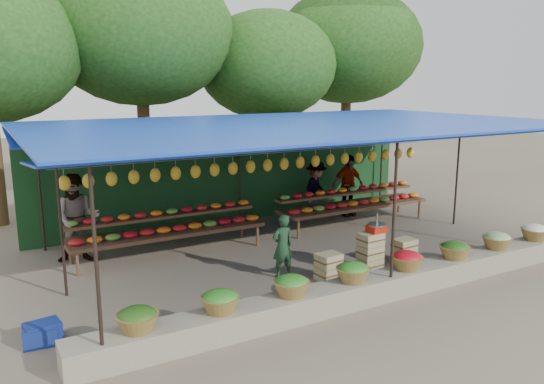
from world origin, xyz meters
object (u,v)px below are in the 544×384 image
weighing_scale (377,227)px  vendor_seated (283,246)px  crate_counter (369,256)px  blue_crate_front (43,332)px  blue_crate_back (40,336)px

weighing_scale → vendor_seated: 1.91m
crate_counter → blue_crate_front: size_ratio=4.94×
blue_crate_back → crate_counter: bearing=6.2°
crate_counter → blue_crate_front: (-5.95, 0.03, -0.17)m
crate_counter → blue_crate_back: (-6.00, -0.05, -0.18)m
crate_counter → weighing_scale: weighing_scale is taller
vendor_seated → weighing_scale: bearing=160.5°
vendor_seated → blue_crate_front: size_ratio=2.55×
weighing_scale → vendor_seated: bearing=162.8°
crate_counter → vendor_seated: 1.76m
weighing_scale → blue_crate_front: weighing_scale is taller
vendor_seated → blue_crate_back: (-4.36, -0.61, -0.48)m
crate_counter → blue_crate_back: 6.00m
crate_counter → weighing_scale: bearing=-0.0°
vendor_seated → blue_crate_front: (-4.31, -0.53, -0.47)m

